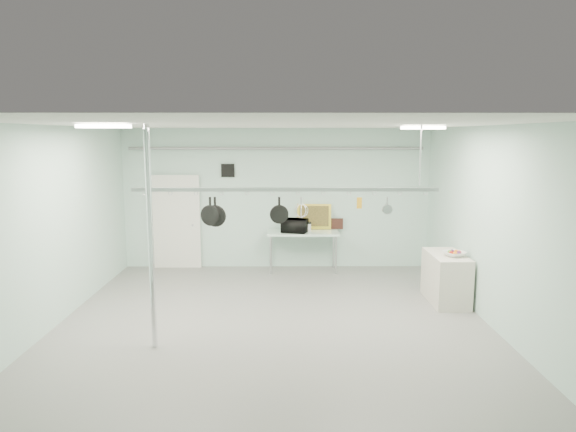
{
  "coord_description": "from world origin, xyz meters",
  "views": [
    {
      "loc": [
        0.19,
        -7.69,
        3.04
      ],
      "look_at": [
        0.25,
        1.0,
        1.67
      ],
      "focal_mm": 32.0,
      "sensor_mm": 36.0,
      "label": 1
    }
  ],
  "objects_px": {
    "coffee_canister": "(308,227)",
    "skillet_left": "(210,211)",
    "chrome_pole": "(151,239)",
    "prep_table": "(303,235)",
    "fruit_bowl": "(454,254)",
    "skillet_right": "(279,210)",
    "pot_rack": "(285,188)",
    "skillet_mid": "(215,212)",
    "microwave": "(295,226)",
    "side_cabinet": "(446,278)"
  },
  "relations": [
    {
      "from": "prep_table",
      "to": "pot_rack",
      "type": "distance_m",
      "value": 3.61
    },
    {
      "from": "prep_table",
      "to": "microwave",
      "type": "height_order",
      "value": "microwave"
    },
    {
      "from": "prep_table",
      "to": "pot_rack",
      "type": "height_order",
      "value": "pot_rack"
    },
    {
      "from": "microwave",
      "to": "coffee_canister",
      "type": "bearing_deg",
      "value": -141.83
    },
    {
      "from": "skillet_mid",
      "to": "skillet_right",
      "type": "distance_m",
      "value": 1.01
    },
    {
      "from": "prep_table",
      "to": "fruit_bowl",
      "type": "bearing_deg",
      "value": -42.18
    },
    {
      "from": "chrome_pole",
      "to": "microwave",
      "type": "distance_m",
      "value": 4.64
    },
    {
      "from": "prep_table",
      "to": "coffee_canister",
      "type": "height_order",
      "value": "coffee_canister"
    },
    {
      "from": "fruit_bowl",
      "to": "skillet_left",
      "type": "xyz_separation_m",
      "value": [
        -4.21,
        -0.92,
        0.92
      ]
    },
    {
      "from": "pot_rack",
      "to": "skillet_mid",
      "type": "bearing_deg",
      "value": 180.0
    },
    {
      "from": "side_cabinet",
      "to": "prep_table",
      "type": "bearing_deg",
      "value": 139.21
    },
    {
      "from": "prep_table",
      "to": "skillet_right",
      "type": "xyz_separation_m",
      "value": [
        -0.5,
        -3.3,
        1.05
      ]
    },
    {
      "from": "prep_table",
      "to": "skillet_left",
      "type": "height_order",
      "value": "skillet_left"
    },
    {
      "from": "microwave",
      "to": "fruit_bowl",
      "type": "height_order",
      "value": "microwave"
    },
    {
      "from": "chrome_pole",
      "to": "microwave",
      "type": "height_order",
      "value": "chrome_pole"
    },
    {
      "from": "prep_table",
      "to": "fruit_bowl",
      "type": "height_order",
      "value": "fruit_bowl"
    },
    {
      "from": "skillet_left",
      "to": "coffee_canister",
      "type": "bearing_deg",
      "value": 78.29
    },
    {
      "from": "prep_table",
      "to": "skillet_mid",
      "type": "relative_size",
      "value": 3.33
    },
    {
      "from": "prep_table",
      "to": "microwave",
      "type": "distance_m",
      "value": 0.31
    },
    {
      "from": "side_cabinet",
      "to": "coffee_canister",
      "type": "distance_m",
      "value": 3.34
    },
    {
      "from": "microwave",
      "to": "skillet_mid",
      "type": "distance_m",
      "value": 3.55
    },
    {
      "from": "microwave",
      "to": "skillet_right",
      "type": "height_order",
      "value": "skillet_right"
    },
    {
      "from": "coffee_canister",
      "to": "microwave",
      "type": "bearing_deg",
      "value": -158.46
    },
    {
      "from": "microwave",
      "to": "fruit_bowl",
      "type": "relative_size",
      "value": 1.48
    },
    {
      "from": "pot_rack",
      "to": "skillet_right",
      "type": "height_order",
      "value": "pot_rack"
    },
    {
      "from": "chrome_pole",
      "to": "skillet_left",
      "type": "height_order",
      "value": "chrome_pole"
    },
    {
      "from": "fruit_bowl",
      "to": "skillet_left",
      "type": "relative_size",
      "value": 0.83
    },
    {
      "from": "skillet_mid",
      "to": "skillet_right",
      "type": "bearing_deg",
      "value": 8.86
    },
    {
      "from": "coffee_canister",
      "to": "prep_table",
      "type": "bearing_deg",
      "value": -170.03
    },
    {
      "from": "microwave",
      "to": "coffee_canister",
      "type": "distance_m",
      "value": 0.33
    },
    {
      "from": "chrome_pole",
      "to": "microwave",
      "type": "xyz_separation_m",
      "value": [
        2.11,
        4.1,
        -0.54
      ]
    },
    {
      "from": "side_cabinet",
      "to": "skillet_right",
      "type": "distance_m",
      "value": 3.54
    },
    {
      "from": "prep_table",
      "to": "skillet_right",
      "type": "distance_m",
      "value": 3.5
    },
    {
      "from": "prep_table",
      "to": "coffee_canister",
      "type": "relative_size",
      "value": 9.05
    },
    {
      "from": "side_cabinet",
      "to": "microwave",
      "type": "distance_m",
      "value": 3.5
    },
    {
      "from": "pot_rack",
      "to": "prep_table",
      "type": "bearing_deg",
      "value": 83.09
    },
    {
      "from": "microwave",
      "to": "coffee_canister",
      "type": "height_order",
      "value": "microwave"
    },
    {
      "from": "fruit_bowl",
      "to": "skillet_left",
      "type": "bearing_deg",
      "value": -167.64
    },
    {
      "from": "chrome_pole",
      "to": "fruit_bowl",
      "type": "height_order",
      "value": "chrome_pole"
    },
    {
      "from": "skillet_left",
      "to": "skillet_right",
      "type": "relative_size",
      "value": 1.1
    },
    {
      "from": "pot_rack",
      "to": "chrome_pole",
      "type": "bearing_deg",
      "value": -154.65
    },
    {
      "from": "chrome_pole",
      "to": "skillet_left",
      "type": "distance_m",
      "value": 1.18
    },
    {
      "from": "chrome_pole",
      "to": "fruit_bowl",
      "type": "distance_m",
      "value": 5.29
    },
    {
      "from": "pot_rack",
      "to": "microwave",
      "type": "bearing_deg",
      "value": 86.19
    },
    {
      "from": "skillet_left",
      "to": "skillet_mid",
      "type": "distance_m",
      "value": 0.08
    },
    {
      "from": "side_cabinet",
      "to": "skillet_left",
      "type": "bearing_deg",
      "value": -165.1
    },
    {
      "from": "skillet_left",
      "to": "skillet_right",
      "type": "bearing_deg",
      "value": 15.41
    },
    {
      "from": "coffee_canister",
      "to": "skillet_left",
      "type": "distance_m",
      "value": 3.83
    },
    {
      "from": "skillet_left",
      "to": "skillet_right",
      "type": "xyz_separation_m",
      "value": [
        1.09,
        0.0,
        0.02
      ]
    },
    {
      "from": "chrome_pole",
      "to": "prep_table",
      "type": "relative_size",
      "value": 2.0
    }
  ]
}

